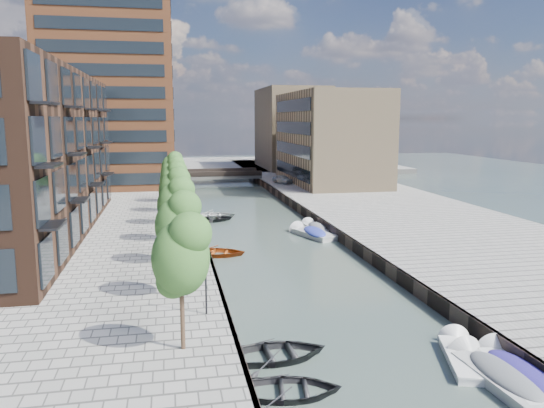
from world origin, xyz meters
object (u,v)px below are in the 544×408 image
object	(u,v)px
tree_1	(177,222)
sloop_4	(213,221)
sloop_1	(276,359)
motorboat_1	(497,375)
motorboat_4	(315,228)
car	(283,179)
sloop_2	(216,255)
motorboat_0	(518,373)
tree_2	(175,203)
bridge	(222,175)
tree_3	(174,189)
tree_6	(172,166)
motorboat_3	(311,233)
sloop_0	(289,395)
tree_4	(173,180)
tree_0	(181,253)
sloop_3	(212,218)
tree_5	(172,172)
motorboat_2	(462,356)

from	to	relation	value
tree_1	sloop_4	bearing A→B (deg)	81.38
sloop_1	motorboat_1	world-z (taller)	motorboat_1
motorboat_4	car	bearing A→B (deg)	84.00
sloop_2	car	distance (m)	40.64
tree_1	sloop_4	size ratio (longest dim) A/B	1.31
sloop_1	motorboat_0	world-z (taller)	motorboat_0
tree_2	sloop_1	xyz separation A→B (m)	(4.21, -13.72, -5.31)
bridge	sloop_4	xyz separation A→B (m)	(-4.38, -33.84, -1.39)
motorboat_0	sloop_2	bearing A→B (deg)	115.16
tree_3	tree_6	bearing A→B (deg)	90.00
tree_6	motorboat_3	bearing A→B (deg)	-53.11
sloop_0	motorboat_0	distance (m)	9.95
motorboat_0	car	size ratio (longest dim) A/B	1.44
motorboat_0	sloop_0	bearing A→B (deg)	177.17
tree_2	tree_4	distance (m)	14.00
tree_0	tree_1	xyz separation A→B (m)	(0.00, 7.00, 0.00)
sloop_2	sloop_3	distance (m)	16.62
tree_5	car	distance (m)	28.60
tree_0	tree_6	distance (m)	42.00
tree_5	sloop_2	size ratio (longest dim) A/B	1.25
motorboat_4	tree_1	bearing A→B (deg)	-123.69
tree_1	sloop_4	world-z (taller)	tree_1
tree_5	sloop_1	distance (m)	35.38
tree_2	tree_5	world-z (taller)	same
sloop_4	car	world-z (taller)	car
sloop_2	tree_6	bearing A→B (deg)	22.54
tree_0	tree_5	xyz separation A→B (m)	(0.00, 35.00, 0.00)
tree_6	sloop_0	size ratio (longest dim) A/B	1.37
tree_3	sloop_1	bearing A→B (deg)	-78.52
bridge	tree_2	bearing A→B (deg)	-98.95
tree_0	motorboat_1	world-z (taller)	tree_0
sloop_4	tree_2	bearing A→B (deg)	156.13
sloop_2	car	bearing A→B (deg)	-5.42
motorboat_4	sloop_0	bearing A→B (deg)	-107.64
tree_0	car	distance (m)	60.27
bridge	tree_5	size ratio (longest dim) A/B	2.18
sloop_2	sloop_3	xyz separation A→B (m)	(1.06, 16.59, 0.00)
sloop_1	car	xyz separation A→B (m)	(12.79, 57.43, 1.67)
sloop_4	motorboat_4	size ratio (longest dim) A/B	0.92
sloop_1	motorboat_3	bearing A→B (deg)	-22.23
sloop_1	sloop_4	size ratio (longest dim) A/B	1.07
tree_1	tree_6	size ratio (longest dim) A/B	1.00
sloop_2	motorboat_2	xyz separation A→B (m)	(9.55, -20.79, 0.09)
sloop_2	motorboat_1	xyz separation A→B (m)	(9.82, -23.01, 0.22)
tree_2	tree_3	bearing A→B (deg)	90.00
tree_5	tree_6	bearing A→B (deg)	90.00
sloop_2	sloop_4	bearing A→B (deg)	10.82
tree_0	sloop_3	bearing A→B (deg)	83.29
bridge	car	distance (m)	13.35
tree_1	car	size ratio (longest dim) A/B	1.51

